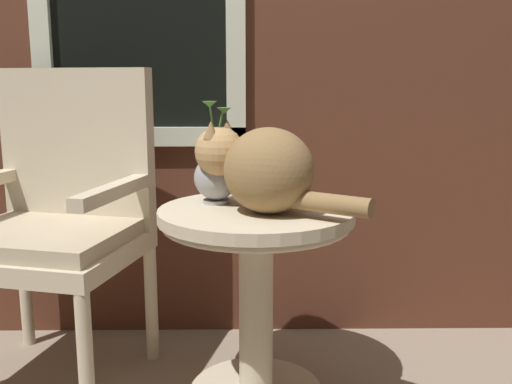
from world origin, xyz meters
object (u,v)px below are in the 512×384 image
Objects in this scene: wicker_chair at (57,212)px; pewter_vase_with_ivy at (216,173)px; cat at (262,168)px; wicker_side_table at (256,266)px.

wicker_chair reaches higher than pewter_vase_with_ivy.
pewter_vase_with_ivy reaches higher than cat.
cat is 1.56× the size of pewter_vase_with_ivy.
wicker_side_table is at bearing 110.82° from cat.
wicker_side_table is 0.31m from cat.
wicker_side_table is 0.60× the size of wicker_chair.
wicker_chair is at bearing 168.73° from pewter_vase_with_ivy.
wicker_side_table is 0.69m from wicker_chair.
wicker_chair is (-0.65, 0.18, 0.13)m from wicker_side_table.
cat reaches higher than wicker_side_table.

